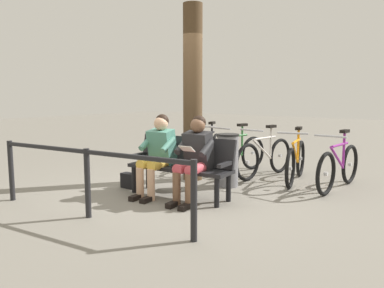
{
  "coord_description": "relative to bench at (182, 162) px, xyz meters",
  "views": [
    {
      "loc": [
        -3.63,
        4.25,
        1.49
      ],
      "look_at": [
        -0.08,
        -0.18,
        0.75
      ],
      "focal_mm": 35.63,
      "sensor_mm": 36.0,
      "label": 1
    }
  ],
  "objects": [
    {
      "name": "person_reading",
      "position": [
        -0.33,
        0.13,
        0.16
      ],
      "size": [
        0.52,
        0.8,
        1.2
      ],
      "rotation": [
        0.0,
        0.0,
        0.11
      ],
      "color": "#262628",
      "rests_on": "ground"
    },
    {
      "name": "bicycle_black",
      "position": [
        -1.68,
        -1.83,
        -0.15
      ],
      "size": [
        0.48,
        1.68,
        0.94
      ],
      "rotation": [
        0.0,
        0.0,
        1.53
      ],
      "color": "black",
      "rests_on": "ground"
    },
    {
      "name": "ground_plane",
      "position": [
        0.07,
        -0.04,
        -0.51
      ],
      "size": [
        40.0,
        40.0,
        0.0
      ],
      "primitive_type": "plane",
      "color": "slate"
    },
    {
      "name": "bicycle_purple",
      "position": [
        0.95,
        -1.97,
        -0.15
      ],
      "size": [
        0.66,
        1.61,
        0.94
      ],
      "rotation": [
        0.0,
        0.0,
        1.9
      ],
      "color": "black",
      "rests_on": "ground"
    },
    {
      "name": "bicycle_blue",
      "position": [
        -0.95,
        -1.88,
        -0.15
      ],
      "size": [
        0.57,
        1.64,
        0.94
      ],
      "rotation": [
        0.0,
        0.0,
        1.82
      ],
      "color": "black",
      "rests_on": "ground"
    },
    {
      "name": "bicycle_green",
      "position": [
        -0.33,
        -1.94,
        -0.15
      ],
      "size": [
        0.48,
        1.68,
        0.94
      ],
      "rotation": [
        0.0,
        0.0,
        1.45
      ],
      "color": "black",
      "rests_on": "ground"
    },
    {
      "name": "litter_bin",
      "position": [
        -0.21,
        -0.9,
        -0.07
      ],
      "size": [
        0.35,
        0.35,
        0.86
      ],
      "color": "slate",
      "rests_on": "ground"
    },
    {
      "name": "bicycle_silver",
      "position": [
        0.28,
        -1.91,
        -0.15
      ],
      "size": [
        0.49,
        1.66,
        0.94
      ],
      "rotation": [
        0.0,
        0.0,
        1.39
      ],
      "color": "black",
      "rests_on": "ground"
    },
    {
      "name": "bench",
      "position": [
        0.0,
        0.0,
        0.0
      ],
      "size": [
        1.64,
        0.65,
        0.87
      ],
      "rotation": [
        0.0,
        0.0,
        0.11
      ],
      "color": "black",
      "rests_on": "ground"
    },
    {
      "name": "person_companion",
      "position": [
        0.3,
        0.2,
        0.16
      ],
      "size": [
        0.52,
        0.8,
        1.2
      ],
      "rotation": [
        0.0,
        0.0,
        0.11
      ],
      "color": "#4C8C7A",
      "rests_on": "ground"
    },
    {
      "name": "handbag",
      "position": [
        0.94,
        0.18,
        -0.39
      ],
      "size": [
        0.3,
        0.15,
        0.24
      ],
      "primitive_type": "cube",
      "rotation": [
        0.0,
        0.0,
        0.02
      ],
      "color": "black",
      "rests_on": "ground"
    },
    {
      "name": "tree_trunk",
      "position": [
        0.57,
        -0.96,
        1.0
      ],
      "size": [
        0.33,
        0.33,
        3.01
      ],
      "primitive_type": "cylinder",
      "color": "#4C3823",
      "rests_on": "ground"
    },
    {
      "name": "railing_fence",
      "position": [
        0.24,
        1.49,
        0.08
      ],
      "size": [
        3.03,
        0.48,
        0.85
      ],
      "rotation": [
        0.0,
        0.0,
        0.14
      ],
      "color": "black",
      "rests_on": "ground"
    }
  ]
}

